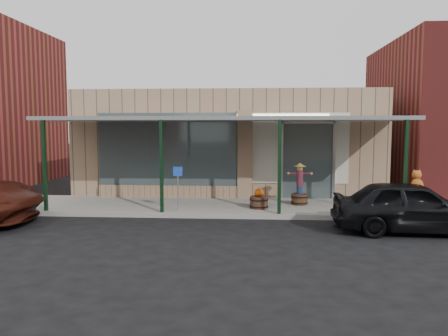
# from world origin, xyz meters

# --- Properties ---
(ground) EXTENTS (120.00, 120.00, 0.00)m
(ground) POSITION_xyz_m (0.00, 0.00, 0.00)
(ground) COLOR black
(ground) RESTS_ON ground
(sidewalk) EXTENTS (40.00, 3.20, 0.15)m
(sidewalk) POSITION_xyz_m (0.00, 3.60, 0.07)
(sidewalk) COLOR gray
(sidewalk) RESTS_ON ground
(storefront) EXTENTS (12.00, 6.25, 4.20)m
(storefront) POSITION_xyz_m (-0.00, 8.16, 2.09)
(storefront) COLOR #977A5C
(storefront) RESTS_ON ground
(awning) EXTENTS (12.00, 3.00, 3.04)m
(awning) POSITION_xyz_m (0.00, 3.56, 3.01)
(awning) COLOR slate
(awning) RESTS_ON ground
(block_buildings_near) EXTENTS (61.00, 8.00, 8.00)m
(block_buildings_near) POSITION_xyz_m (2.01, 9.20, 3.77)
(block_buildings_near) COLOR maroon
(block_buildings_near) RESTS_ON ground
(barrel_scarecrow) EXTENTS (0.87, 0.59, 1.43)m
(barrel_scarecrow) POSITION_xyz_m (2.58, 3.80, 0.63)
(barrel_scarecrow) COLOR #523520
(barrel_scarecrow) RESTS_ON sidewalk
(barrel_pumpkin) EXTENTS (0.58, 0.58, 0.69)m
(barrel_pumpkin) POSITION_xyz_m (1.20, 3.00, 0.39)
(barrel_pumpkin) COLOR #523520
(barrel_pumpkin) RESTS_ON sidewalk
(handicap_sign) EXTENTS (0.29, 0.04, 1.39)m
(handicap_sign) POSITION_xyz_m (-1.34, 2.40, 1.05)
(handicap_sign) COLOR gray
(handicap_sign) RESTS_ON sidewalk
(parked_sedan) EXTENTS (4.15, 2.03, 1.59)m
(parked_sedan) POSITION_xyz_m (5.18, 0.62, 0.70)
(parked_sedan) COLOR black
(parked_sedan) RESTS_ON ground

